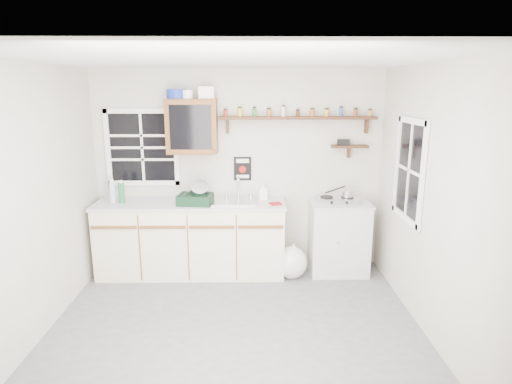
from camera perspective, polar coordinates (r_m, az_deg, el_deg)
The scene contains 18 objects.
room at distance 3.88m, azimuth -2.96°, elevation -1.53°, with size 3.64×3.24×2.54m.
main_cabinet at distance 5.40m, azimuth -8.58°, elevation -6.05°, with size 2.31×0.63×0.92m.
right_cabinet at distance 5.49m, azimuth 10.91°, elevation -5.88°, with size 0.73×0.57×0.91m.
sink at distance 5.22m, azimuth -2.91°, elevation -1.20°, with size 0.52×0.44×0.29m.
upper_cabinet at distance 5.25m, azimuth -8.52°, elevation 8.67°, with size 0.60×0.32×0.65m.
upper_cabinet_clutter at distance 5.24m, azimuth -9.08°, elevation 12.85°, with size 0.56×0.24×0.14m.
spice_shelf at distance 5.29m, azimuth 5.49°, elevation 9.89°, with size 1.91×0.18×0.34m.
secondary_shelf at distance 5.44m, azimuth 12.13°, elevation 6.05°, with size 0.45×0.16×0.24m.
warning_sign at distance 5.42m, azimuth -1.80°, elevation 3.14°, with size 0.22×0.02×0.30m.
window_back at distance 5.54m, azimuth -14.93°, elevation 5.75°, with size 0.93×0.03×0.98m.
window_right at distance 4.66m, azimuth 19.81°, elevation 2.76°, with size 0.03×0.78×1.08m.
water_bottles at distance 5.42m, azimuth -18.04°, elevation -0.01°, with size 0.19×0.09×0.28m.
dish_rack at distance 5.14m, azimuth -7.94°, elevation -0.57°, with size 0.43×0.34×0.30m.
soap_bottle at distance 5.30m, azimuth 0.90°, elevation 0.10°, with size 0.10×0.10×0.21m, color silver.
rag at distance 5.10m, azimuth 2.64°, elevation -1.57°, with size 0.13×0.11×0.02m, color maroon.
hotplate at distance 5.32m, azimuth 10.74°, elevation -1.00°, with size 0.52×0.29×0.07m.
saucepan at distance 5.33m, azimuth 12.03°, elevation -0.20°, with size 0.32×0.24×0.15m.
trash_bag at distance 5.32m, azimuth 4.76°, elevation -9.30°, with size 0.40×0.37×0.46m.
Camera 1 is at (0.15, -3.74, 2.26)m, focal length 30.00 mm.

